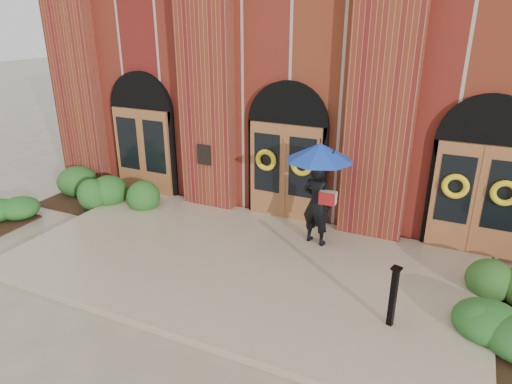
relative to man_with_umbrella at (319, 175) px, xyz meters
The scene contains 8 objects.
ground 2.77m from the man_with_umbrella, 125.75° to the right, with size 90.00×90.00×0.00m, color gray.
landing 2.63m from the man_with_umbrella, 128.32° to the right, with size 10.00×5.30×0.15m, color tan.
church_building 7.39m from the man_with_umbrella, 99.67° to the left, with size 16.20×12.53×7.00m.
man_with_umbrella is the anchor object (origin of this frame).
metal_post 3.38m from the man_with_umbrella, 48.26° to the right, with size 0.19×0.19×1.14m.
hedge_wall_left 6.57m from the man_with_umbrella, behind, with size 3.27×1.31×0.84m, color #22531B.
hedge_wall_right 4.29m from the man_with_umbrella, ahead, with size 2.83×1.13×0.73m, color #274D1B.
hedge_front_right 4.72m from the man_with_umbrella, 29.06° to the right, with size 1.60×1.37×0.57m, color #21531E.
Camera 1 is at (3.98, -7.63, 5.22)m, focal length 32.00 mm.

